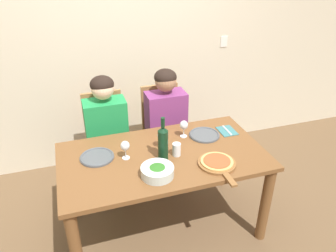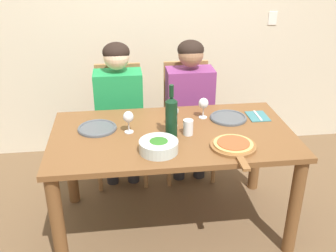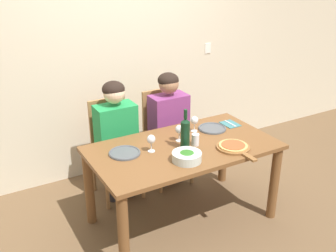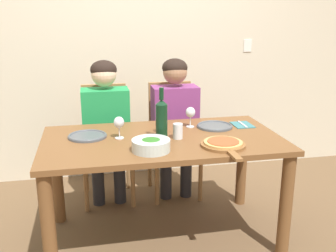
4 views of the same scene
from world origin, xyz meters
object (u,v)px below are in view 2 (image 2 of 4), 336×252
at_px(chair_right, 187,117).
at_px(wine_glass_centre, 173,112).
at_px(wine_glass_left, 128,118).
at_px(water_tumbler, 188,127).
at_px(pizza_on_board, 234,146).
at_px(dinner_plate_left, 97,128).
at_px(broccoli_bowl, 159,146).
at_px(fork_on_napkin, 258,116).
at_px(person_woman, 119,103).
at_px(wine_glass_right, 203,104).
at_px(chair_left, 120,121).
at_px(wine_bottle, 171,116).
at_px(person_man, 190,99).
at_px(dinner_plate_right, 228,118).

distance_m(chair_right, wine_glass_centre, 0.78).
height_order(wine_glass_left, water_tumbler, wine_glass_left).
bearing_deg(pizza_on_board, dinner_plate_left, 156.31).
xyz_separation_m(broccoli_bowl, pizza_on_board, (0.46, -0.01, -0.02)).
bearing_deg(fork_on_napkin, wine_glass_centre, -173.05).
distance_m(person_woman, pizza_on_board, 1.13).
bearing_deg(wine_glass_right, wine_glass_centre, -154.65).
relative_size(broccoli_bowl, water_tumbler, 2.31).
height_order(chair_left, dinner_plate_left, chair_left).
bearing_deg(chair_right, wine_bottle, -106.96).
xyz_separation_m(broccoli_bowl, water_tumbler, (0.22, 0.21, 0.01)).
height_order(person_woman, wine_bottle, person_woman).
distance_m(person_man, dinner_plate_right, 0.51).
bearing_deg(person_man, person_woman, 180.00).
bearing_deg(wine_glass_left, chair_right, 54.19).
xyz_separation_m(chair_right, fork_on_napkin, (0.41, -0.58, 0.25)).
xyz_separation_m(person_man, wine_glass_centre, (-0.21, -0.54, 0.13)).
bearing_deg(chair_right, wine_glass_right, -88.23).
distance_m(chair_left, wine_glass_right, 0.88).
distance_m(person_woman, wine_glass_left, 0.62).
distance_m(chair_right, wine_glass_right, 0.65).
distance_m(wine_glass_left, wine_glass_right, 0.56).
bearing_deg(fork_on_napkin, person_man, 131.69).
xyz_separation_m(dinner_plate_right, pizza_on_board, (-0.08, -0.43, 0.01)).
bearing_deg(water_tumbler, fork_on_napkin, 21.53).
distance_m(broccoli_bowl, water_tumbler, 0.30).
distance_m(dinner_plate_right, wine_glass_right, 0.20).
bearing_deg(wine_glass_centre, pizza_on_board, -47.80).
height_order(wine_glass_centre, water_tumbler, wine_glass_centre).
bearing_deg(broccoli_bowl, fork_on_napkin, 28.90).
xyz_separation_m(person_man, water_tumbler, (-0.13, -0.68, 0.08)).
height_order(chair_left, wine_glass_right, chair_left).
distance_m(chair_left, pizza_on_board, 1.26).
height_order(wine_glass_centre, fork_on_napkin, wine_glass_centre).
distance_m(wine_glass_right, water_tumbler, 0.30).
xyz_separation_m(person_woman, dinner_plate_right, (0.77, -0.47, 0.04)).
height_order(person_man, pizza_on_board, person_man).
bearing_deg(chair_right, wine_glass_centre, -107.90).
xyz_separation_m(dinner_plate_left, wine_glass_left, (0.21, -0.07, 0.10)).
bearing_deg(wine_bottle, pizza_on_board, -29.71).
bearing_deg(chair_right, fork_on_napkin, -54.66).
relative_size(person_woman, water_tumbler, 11.71).
height_order(broccoli_bowl, dinner_plate_right, broccoli_bowl).
bearing_deg(chair_left, fork_on_napkin, -30.41).
bearing_deg(wine_bottle, person_woman, 115.59).
distance_m(chair_right, person_man, 0.24).
relative_size(dinner_plate_left, wine_glass_right, 1.74).
bearing_deg(person_woman, pizza_on_board, -52.42).
bearing_deg(broccoli_bowl, chair_left, 102.90).
xyz_separation_m(chair_right, wine_bottle, (-0.25, -0.81, 0.39)).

